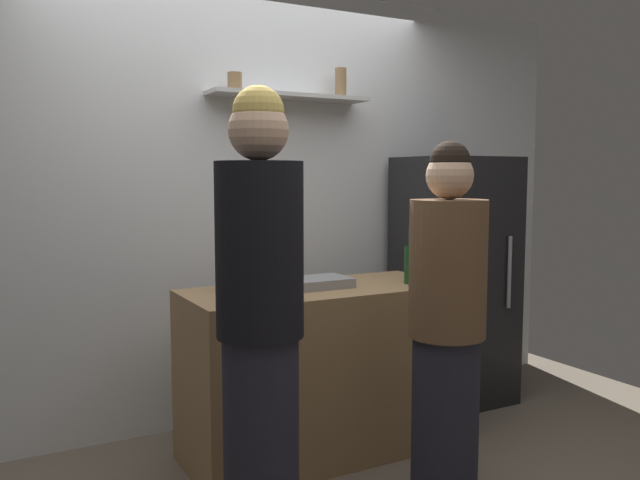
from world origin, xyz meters
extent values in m
cube|color=white|center=(0.00, 1.25, 1.30)|extent=(4.80, 0.10, 2.60)
cube|color=silver|center=(0.28, 1.09, 1.94)|extent=(0.99, 0.22, 0.02)
cylinder|color=olive|center=(-0.07, 1.09, 2.00)|extent=(0.08, 0.08, 0.10)
cylinder|color=olive|center=(0.62, 1.09, 2.04)|extent=(0.07, 0.07, 0.18)
cube|color=black|center=(1.34, 0.85, 0.80)|extent=(0.66, 0.57, 1.59)
cylinder|color=#99999E|center=(1.53, 0.55, 0.88)|extent=(0.02, 0.02, 0.45)
cube|color=#9E7A51|center=(0.18, 0.54, 0.45)|extent=(1.42, 0.62, 0.89)
cube|color=gray|center=(0.17, 0.56, 0.92)|extent=(0.34, 0.24, 0.05)
cylinder|color=#B2B2B7|center=(-0.12, 0.31, 0.94)|extent=(0.12, 0.12, 0.11)
cylinder|color=silver|center=(-0.11, 0.30, 1.00)|extent=(0.01, 0.02, 0.15)
cylinder|color=silver|center=(-0.11, 0.33, 1.01)|extent=(0.02, 0.01, 0.18)
cylinder|color=silver|center=(-0.14, 0.31, 1.02)|extent=(0.01, 0.01, 0.19)
cylinder|color=silver|center=(-0.13, 0.31, 1.01)|extent=(0.02, 0.04, 0.16)
cylinder|color=silver|center=(-0.11, 0.31, 1.00)|extent=(0.01, 0.01, 0.16)
cylinder|color=silver|center=(-0.12, 0.30, 1.01)|extent=(0.02, 0.02, 0.18)
cylinder|color=silver|center=(-0.10, 0.31, 1.02)|extent=(0.01, 0.03, 0.19)
cylinder|color=silver|center=(-0.10, 0.31, 1.00)|extent=(0.01, 0.01, 0.16)
cylinder|color=black|center=(-0.28, 0.45, 0.98)|extent=(0.07, 0.07, 0.18)
cylinder|color=black|center=(-0.28, 0.45, 1.11)|extent=(0.03, 0.03, 0.08)
cylinder|color=gold|center=(-0.28, 0.45, 1.16)|extent=(0.03, 0.03, 0.02)
cylinder|color=#19471E|center=(0.67, 0.42, 0.99)|extent=(0.07, 0.07, 0.20)
cylinder|color=#19471E|center=(0.67, 0.42, 1.14)|extent=(0.03, 0.03, 0.10)
cylinder|color=black|center=(0.67, 0.42, 1.20)|extent=(0.03, 0.03, 0.02)
cylinder|color=silver|center=(-0.28, 0.68, 0.98)|extent=(0.09, 0.09, 0.17)
cylinder|color=silver|center=(-0.28, 0.68, 1.07)|extent=(0.05, 0.05, 0.02)
cylinder|color=blue|center=(-0.28, 0.68, 1.09)|extent=(0.06, 0.06, 0.02)
cylinder|color=#262633|center=(0.42, -0.20, 0.38)|extent=(0.30, 0.30, 0.77)
cylinder|color=brown|center=(0.42, -0.20, 1.07)|extent=(0.34, 0.34, 0.61)
sphere|color=#D8AD8C|center=(0.42, -0.20, 1.47)|extent=(0.21, 0.21, 0.21)
sphere|color=black|center=(0.42, -0.20, 1.54)|extent=(0.18, 0.18, 0.18)
cylinder|color=#262633|center=(-0.45, -0.13, 0.43)|extent=(0.30, 0.30, 0.85)
cylinder|color=black|center=(-0.45, -0.13, 1.19)|extent=(0.34, 0.34, 0.68)
sphere|color=#D8AD8C|center=(-0.45, -0.13, 1.64)|extent=(0.23, 0.23, 0.23)
sphere|color=#D8B759|center=(-0.45, -0.13, 1.71)|extent=(0.20, 0.20, 0.20)
camera|label=1|loc=(-1.43, -2.43, 1.47)|focal=36.67mm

